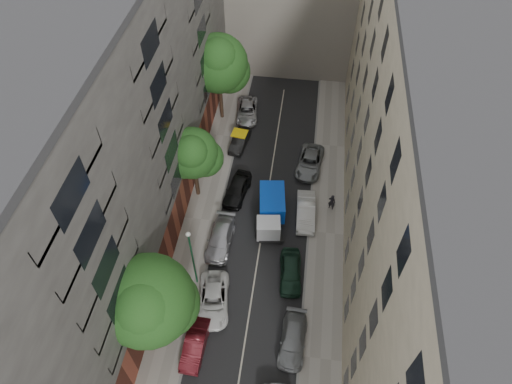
% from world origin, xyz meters
% --- Properties ---
extents(ground, '(120.00, 120.00, 0.00)m').
position_xyz_m(ground, '(0.00, 0.00, 0.00)').
color(ground, '#4C4C49').
rests_on(ground, ground).
extents(road_surface, '(8.00, 44.00, 0.02)m').
position_xyz_m(road_surface, '(0.00, 0.00, 0.01)').
color(road_surface, black).
rests_on(road_surface, ground).
extents(sidewalk_left, '(3.00, 44.00, 0.15)m').
position_xyz_m(sidewalk_left, '(-5.50, 0.00, 0.07)').
color(sidewalk_left, gray).
rests_on(sidewalk_left, ground).
extents(sidewalk_right, '(3.00, 44.00, 0.15)m').
position_xyz_m(sidewalk_right, '(5.50, 0.00, 0.07)').
color(sidewalk_right, gray).
rests_on(sidewalk_right, ground).
extents(building_left, '(8.00, 44.00, 20.00)m').
position_xyz_m(building_left, '(-11.00, 0.00, 10.00)').
color(building_left, '#474543').
rests_on(building_left, ground).
extents(building_right, '(8.00, 44.00, 20.00)m').
position_xyz_m(building_right, '(11.00, 0.00, 10.00)').
color(building_right, '#C4B699').
rests_on(building_right, ground).
extents(tarp_truck, '(2.71, 5.51, 2.44)m').
position_xyz_m(tarp_truck, '(0.60, 0.84, 1.34)').
color(tarp_truck, black).
rests_on(tarp_truck, ground).
extents(car_left_1, '(1.56, 4.08, 1.33)m').
position_xyz_m(car_left_1, '(-3.43, -11.40, 0.66)').
color(car_left_1, '#4C0F15').
rests_on(car_left_1, ground).
extents(car_left_2, '(2.97, 5.19, 1.37)m').
position_xyz_m(car_left_2, '(-2.80, -7.80, 0.68)').
color(car_left_2, silver).
rests_on(car_left_2, ground).
extents(car_left_3, '(2.18, 4.92, 1.40)m').
position_xyz_m(car_left_3, '(-3.31, -2.20, 0.70)').
color(car_left_3, '#B4B3B8').
rests_on(car_left_3, ground).
extents(car_left_4, '(2.47, 4.65, 1.51)m').
position_xyz_m(car_left_4, '(-2.80, 3.40, 0.75)').
color(car_left_4, black).
rests_on(car_left_4, ground).
extents(car_left_5, '(1.89, 4.03, 1.28)m').
position_xyz_m(car_left_5, '(-3.60, 9.93, 0.64)').
color(car_left_5, black).
rests_on(car_left_5, ground).
extents(car_left_6, '(2.70, 5.00, 1.33)m').
position_xyz_m(car_left_6, '(-3.55, 14.65, 0.67)').
color(car_left_6, silver).
rests_on(car_left_6, ground).
extents(car_right_1, '(1.98, 4.51, 1.29)m').
position_xyz_m(car_right_1, '(3.44, -10.10, 0.64)').
color(car_right_1, slate).
rests_on(car_right_1, ground).
extents(car_right_2, '(2.08, 4.40, 1.46)m').
position_xyz_m(car_right_2, '(2.80, -4.60, 0.73)').
color(car_right_2, black).
rests_on(car_right_2, ground).
extents(car_right_3, '(1.84, 4.63, 1.50)m').
position_xyz_m(car_right_3, '(3.60, 1.60, 0.75)').
color(car_right_3, silver).
rests_on(car_right_3, ground).
extents(car_right_4, '(2.80, 5.14, 1.37)m').
position_xyz_m(car_right_4, '(3.60, 7.80, 0.68)').
color(car_right_4, gray).
rests_on(car_right_4, ground).
extents(tree_near, '(6.21, 6.07, 8.79)m').
position_xyz_m(tree_near, '(-5.92, -11.11, 5.75)').
color(tree_near, '#382619').
rests_on(tree_near, sidewalk_left).
extents(tree_mid, '(4.81, 4.45, 7.57)m').
position_xyz_m(tree_mid, '(-6.30, 2.81, 5.20)').
color(tree_mid, '#382619').
rests_on(tree_mid, sidewalk_left).
extents(tree_far, '(5.99, 5.81, 9.72)m').
position_xyz_m(tree_far, '(-6.09, 13.89, 6.60)').
color(tree_far, '#382619').
rests_on(tree_far, sidewalk_left).
extents(lamp_post, '(0.36, 0.36, 6.64)m').
position_xyz_m(lamp_post, '(-4.49, -6.14, 4.22)').
color(lamp_post, '#1A5B35').
rests_on(lamp_post, sidewalk_left).
extents(pedestrian, '(0.75, 0.61, 1.76)m').
position_xyz_m(pedestrian, '(5.82, 2.78, 1.03)').
color(pedestrian, black).
rests_on(pedestrian, sidewalk_right).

